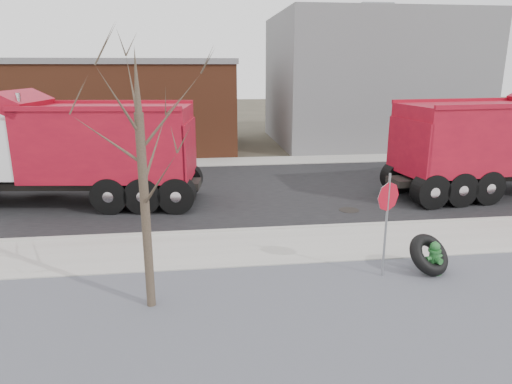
{
  "coord_description": "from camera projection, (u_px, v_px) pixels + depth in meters",
  "views": [
    {
      "loc": [
        -2.13,
        -11.34,
        4.82
      ],
      "look_at": [
        -0.54,
        0.99,
        1.4
      ],
      "focal_mm": 32.0,
      "sensor_mm": 36.0,
      "label": 1
    }
  ],
  "objects": [
    {
      "name": "ground",
      "position": [
        280.0,
        250.0,
        12.38
      ],
      "size": [
        120.0,
        120.0,
        0.0
      ],
      "primitive_type": "plane",
      "color": "#383328",
      "rests_on": "ground"
    },
    {
      "name": "gravel_verge",
      "position": [
        312.0,
        318.0,
        9.03
      ],
      "size": [
        60.0,
        5.0,
        0.03
      ],
      "primitive_type": "cube",
      "color": "slate",
      "rests_on": "ground"
    },
    {
      "name": "sidewalk",
      "position": [
        279.0,
        246.0,
        12.62
      ],
      "size": [
        60.0,
        2.5,
        0.06
      ],
      "primitive_type": "cube",
      "color": "#9E9B93",
      "rests_on": "ground"
    },
    {
      "name": "curb",
      "position": [
        271.0,
        229.0,
        13.85
      ],
      "size": [
        60.0,
        0.15,
        0.11
      ],
      "primitive_type": "cube",
      "color": "#9E9B93",
      "rests_on": "ground"
    },
    {
      "name": "road",
      "position": [
        253.0,
        190.0,
        18.41
      ],
      "size": [
        60.0,
        9.4,
        0.02
      ],
      "primitive_type": "cube",
      "color": "black",
      "rests_on": "ground"
    },
    {
      "name": "far_sidewalk",
      "position": [
        239.0,
        162.0,
        23.85
      ],
      "size": [
        60.0,
        2.0,
        0.06
      ],
      "primitive_type": "cube",
      "color": "#9E9B93",
      "rests_on": "ground"
    },
    {
      "name": "building_grey",
      "position": [
        368.0,
        80.0,
        29.64
      ],
      "size": [
        12.0,
        10.0,
        8.0
      ],
      "color": "slate",
      "rests_on": "ground"
    },
    {
      "name": "building_brick",
      "position": [
        61.0,
        105.0,
        26.71
      ],
      "size": [
        20.2,
        8.2,
        5.3
      ],
      "color": "brown",
      "rests_on": "ground"
    },
    {
      "name": "bare_tree",
      "position": [
        141.0,
        150.0,
        8.63
      ],
      "size": [
        3.2,
        3.2,
        5.2
      ],
      "color": "#382D23",
      "rests_on": "ground"
    },
    {
      "name": "fire_hydrant",
      "position": [
        434.0,
        259.0,
        10.9
      ],
      "size": [
        0.47,
        0.46,
        0.82
      ],
      "rotation": [
        0.0,
        0.0,
        0.27
      ],
      "color": "#296C39",
      "rests_on": "ground"
    },
    {
      "name": "truck_tire",
      "position": [
        429.0,
        255.0,
        10.93
      ],
      "size": [
        1.35,
        1.28,
        0.99
      ],
      "color": "black",
      "rests_on": "ground"
    },
    {
      "name": "stop_sign",
      "position": [
        387.0,
        207.0,
        10.39
      ],
      "size": [
        0.63,
        0.33,
        2.52
      ],
      "rotation": [
        0.0,
        0.0,
        0.07
      ],
      "color": "gray",
      "rests_on": "ground"
    },
    {
      "name": "dump_truck_red_a",
      "position": [
        505.0,
        142.0,
        17.43
      ],
      "size": [
        10.1,
        3.69,
        3.99
      ],
      "rotation": [
        0.0,
        0.0,
        0.11
      ],
      "color": "black",
      "rests_on": "ground"
    },
    {
      "name": "dump_truck_red_b",
      "position": [
        73.0,
        149.0,
        16.06
      ],
      "size": [
        9.7,
        3.76,
        4.0
      ],
      "rotation": [
        0.0,
        0.0,
        3.02
      ],
      "color": "black",
      "rests_on": "ground"
    }
  ]
}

